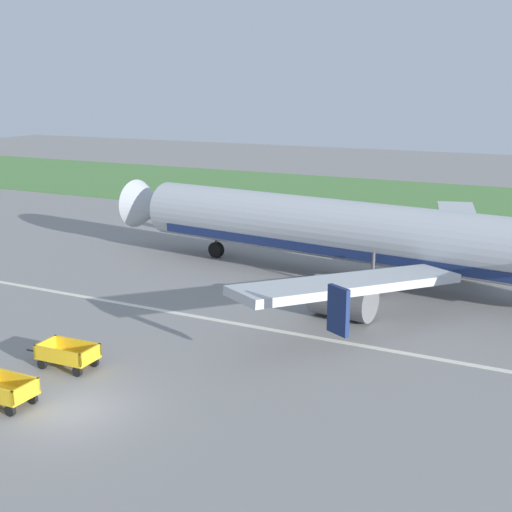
{
  "coord_description": "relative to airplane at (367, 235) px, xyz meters",
  "views": [
    {
      "loc": [
        16.69,
        -17.68,
        11.82
      ],
      "look_at": [
        0.26,
        14.4,
        2.8
      ],
      "focal_mm": 47.83,
      "sensor_mm": 36.0,
      "label": 1
    }
  ],
  "objects": [
    {
      "name": "baggage_cart_second_in_row",
      "position": [
        -7.28,
        -18.36,
        -2.45
      ],
      "size": [
        3.58,
        1.5,
        1.07
      ],
      "color": "gold",
      "rests_on": "ground"
    },
    {
      "name": "grass_strip",
      "position": [
        -4.27,
        32.36,
        -3.02
      ],
      "size": [
        220.0,
        28.0,
        0.06
      ],
      "primitive_type": "cube",
      "color": "#518442",
      "rests_on": "ground"
    },
    {
      "name": "airplane",
      "position": [
        0.0,
        0.0,
        0.0
      ],
      "size": [
        37.66,
        30.31,
        11.34
      ],
      "color": "#B2B7BC",
      "rests_on": "ground"
    },
    {
      "name": "apron_stripe",
      "position": [
        -4.27,
        -10.14,
        -3.05
      ],
      "size": [
        120.0,
        0.36,
        0.01
      ],
      "primitive_type": "cube",
      "color": "silver",
      "rests_on": "ground"
    },
    {
      "name": "baggage_cart_nearest",
      "position": [
        -7.05,
        -22.18,
        -2.45
      ],
      "size": [
        3.56,
        1.42,
        1.07
      ],
      "color": "gold",
      "rests_on": "ground"
    },
    {
      "name": "ground_plane",
      "position": [
        -4.27,
        -21.34,
        -3.05
      ],
      "size": [
        220.0,
        220.0,
        0.0
      ],
      "primitive_type": "plane",
      "color": "gray"
    }
  ]
}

